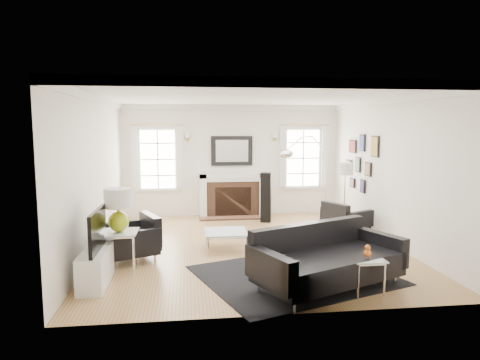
{
  "coord_description": "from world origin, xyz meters",
  "views": [
    {
      "loc": [
        -1.13,
        -7.81,
        2.24
      ],
      "look_at": [
        -0.12,
        0.3,
        1.23
      ],
      "focal_mm": 32.0,
      "sensor_mm": 36.0,
      "label": 1
    }
  ],
  "objects": [
    {
      "name": "speaker_tower",
      "position": [
        0.72,
        2.06,
        0.59
      ],
      "size": [
        0.29,
        0.29,
        1.17
      ],
      "primitive_type": "cube",
      "rotation": [
        0.0,
        0.0,
        -0.28
      ],
      "color": "black",
      "rests_on": "floor"
    },
    {
      "name": "tv_unit",
      "position": [
        -2.44,
        -1.7,
        0.33
      ],
      "size": [
        0.35,
        1.0,
        1.09
      ],
      "color": "white",
      "rests_on": "floor"
    },
    {
      "name": "window_left",
      "position": [
        -1.85,
        2.95,
        1.46
      ],
      "size": [
        1.24,
        0.15,
        1.62
      ],
      "color": "white",
      "rests_on": "back_wall"
    },
    {
      "name": "right_wall",
      "position": [
        2.75,
        0.0,
        1.4
      ],
      "size": [
        0.04,
        6.0,
        2.8
      ],
      "primitive_type": "cube",
      "color": "white",
      "rests_on": "floor"
    },
    {
      "name": "arc_floor_lamp",
      "position": [
        1.57,
        1.53,
        1.15
      ],
      "size": [
        1.5,
        1.39,
        2.13
      ],
      "color": "white",
      "rests_on": "floor"
    },
    {
      "name": "gourd_lamp",
      "position": [
        -2.2,
        -1.11,
        1.02
      ],
      "size": [
        0.43,
        0.43,
        0.68
      ],
      "color": "#A8B616",
      "rests_on": "side_table_left"
    },
    {
      "name": "front_wall",
      "position": [
        0.0,
        -3.0,
        1.4
      ],
      "size": [
        5.5,
        0.04,
        2.8
      ],
      "primitive_type": "cube",
      "color": "white",
      "rests_on": "floor"
    },
    {
      "name": "armchair_right",
      "position": [
        2.15,
        0.7,
        0.32
      ],
      "size": [
        1.02,
        1.07,
        0.57
      ],
      "color": "black",
      "rests_on": "floor"
    },
    {
      "name": "window_right",
      "position": [
        1.85,
        2.95,
        1.46
      ],
      "size": [
        1.24,
        0.15,
        1.62
      ],
      "color": "white",
      "rests_on": "back_wall"
    },
    {
      "name": "gallery_wall",
      "position": [
        2.72,
        1.3,
        1.53
      ],
      "size": [
        0.04,
        1.73,
        1.29
      ],
      "color": "black",
      "rests_on": "right_wall"
    },
    {
      "name": "ceiling",
      "position": [
        0.0,
        0.0,
        2.8
      ],
      "size": [
        5.5,
        6.0,
        0.02
      ],
      "primitive_type": "cube",
      "color": "white",
      "rests_on": "back_wall"
    },
    {
      "name": "fireplace",
      "position": [
        0.0,
        2.79,
        0.54
      ],
      "size": [
        1.7,
        0.69,
        1.11
      ],
      "color": "white",
      "rests_on": "floor"
    },
    {
      "name": "crown_molding",
      "position": [
        0.0,
        0.0,
        2.74
      ],
      "size": [
        5.5,
        6.0,
        0.12
      ],
      "primitive_type": "cube",
      "color": "white",
      "rests_on": "back_wall"
    },
    {
      "name": "stick_floor_lamp",
      "position": [
        2.09,
        0.57,
        1.32
      ],
      "size": [
        0.31,
        0.31,
        1.52
      ],
      "color": "#B8973F",
      "rests_on": "floor"
    },
    {
      "name": "nesting_table",
      "position": [
        1.26,
        -2.49,
        0.37
      ],
      "size": [
        0.44,
        0.37,
        0.49
      ],
      "color": "silver",
      "rests_on": "floor"
    },
    {
      "name": "armchair_left",
      "position": [
        -2.05,
        -0.54,
        0.34
      ],
      "size": [
        1.1,
        1.16,
        0.62
      ],
      "color": "black",
      "rests_on": "floor"
    },
    {
      "name": "back_wall",
      "position": [
        0.0,
        3.0,
        1.4
      ],
      "size": [
        5.5,
        0.04,
        2.8
      ],
      "primitive_type": "cube",
      "color": "white",
      "rests_on": "floor"
    },
    {
      "name": "coffee_table",
      "position": [
        -0.44,
        -0.14,
        0.31
      ],
      "size": [
        0.77,
        0.77,
        0.34
      ],
      "color": "silver",
      "rests_on": "floor"
    },
    {
      "name": "area_rug",
      "position": [
        0.46,
        -1.68,
        0.01
      ],
      "size": [
        3.28,
        3.01,
        0.01
      ],
      "primitive_type": "cube",
      "rotation": [
        0.0,
        0.0,
        0.34
      ],
      "color": "black",
      "rests_on": "floor"
    },
    {
      "name": "floor",
      "position": [
        0.0,
        0.0,
        0.0
      ],
      "size": [
        6.0,
        6.0,
        0.0
      ],
      "primitive_type": "plane",
      "color": "#9D6A42",
      "rests_on": "ground"
    },
    {
      "name": "sofa",
      "position": [
        0.78,
        -2.17,
        0.38
      ],
      "size": [
        2.37,
        1.76,
        0.7
      ],
      "color": "black",
      "rests_on": "floor"
    },
    {
      "name": "orange_vase",
      "position": [
        1.26,
        -2.49,
        0.58
      ],
      "size": [
        0.11,
        0.11,
        0.17
      ],
      "color": "orange",
      "rests_on": "nesting_table"
    },
    {
      "name": "left_wall",
      "position": [
        -2.75,
        0.0,
        1.4
      ],
      "size": [
        0.04,
        6.0,
        2.8
      ],
      "primitive_type": "cube",
      "color": "white",
      "rests_on": "floor"
    },
    {
      "name": "side_table_left",
      "position": [
        -2.2,
        -1.11,
        0.51
      ],
      "size": [
        0.57,
        0.57,
        0.62
      ],
      "color": "silver",
      "rests_on": "floor"
    },
    {
      "name": "mantel_mirror",
      "position": [
        0.0,
        2.95,
        1.65
      ],
      "size": [
        1.05,
        0.07,
        0.75
      ],
      "color": "black",
      "rests_on": "back_wall"
    }
  ]
}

